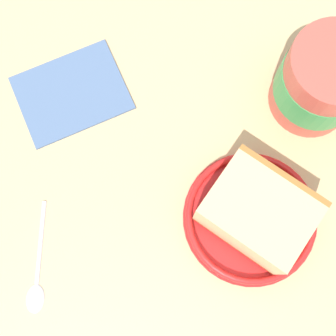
# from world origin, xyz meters

# --- Properties ---
(ground_plane) EXTENTS (1.42, 1.42, 0.03)m
(ground_plane) POSITION_xyz_m (0.00, 0.00, -0.01)
(ground_plane) COLOR tan
(small_plate) EXTENTS (0.15, 0.15, 0.02)m
(small_plate) POSITION_xyz_m (-0.09, -0.02, 0.01)
(small_plate) COLOR red
(small_plate) RESTS_ON ground_plane
(cake_slice) EXTENTS (0.12, 0.11, 0.06)m
(cake_slice) POSITION_xyz_m (-0.09, -0.02, 0.04)
(cake_slice) COLOR #9E662D
(cake_slice) RESTS_ON small_plate
(tea_mug) EXTENTS (0.12, 0.10, 0.10)m
(tea_mug) POSITION_xyz_m (-0.03, -0.16, 0.05)
(tea_mug) COLOR #BF4C3F
(tea_mug) RESTS_ON ground_plane
(teaspoon) EXTENTS (0.10, 0.09, 0.01)m
(teaspoon) POSITION_xyz_m (0.00, 0.20, 0.00)
(teaspoon) COLOR silver
(teaspoon) RESTS_ON ground_plane
(folded_napkin) EXTENTS (0.13, 0.15, 0.01)m
(folded_napkin) POSITION_xyz_m (0.15, 0.05, 0.00)
(folded_napkin) COLOR slate
(folded_napkin) RESTS_ON ground_plane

